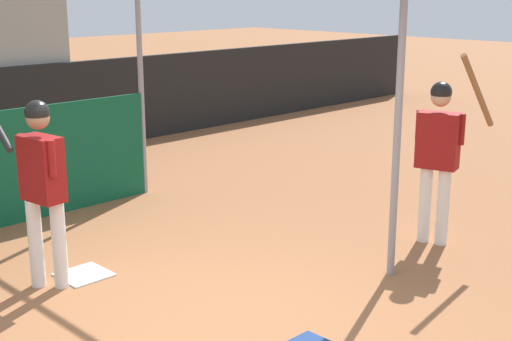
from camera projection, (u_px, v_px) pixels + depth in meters
name	position (u px, v px, depth m)	size (l,w,h in m)	color
ground_plane	(206.00, 332.00, 5.67)	(60.00, 60.00, 0.00)	#935B38
batting_cage	(17.00, 122.00, 7.31)	(4.19, 4.01, 3.21)	gray
home_plate	(84.00, 275.00, 6.77)	(0.44, 0.44, 0.02)	white
player_batter	(41.00, 178.00, 6.28)	(0.51, 0.83, 1.86)	white
player_waiting	(439.00, 148.00, 7.38)	(0.57, 0.69, 2.05)	white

